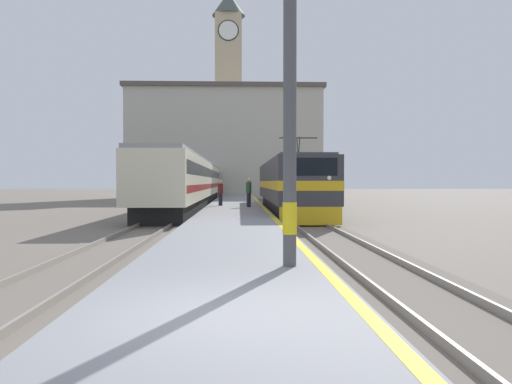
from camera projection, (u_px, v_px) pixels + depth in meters
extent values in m
plane|color=#70665B|center=(236.00, 209.00, 35.94)|extent=(200.00, 200.00, 0.00)
cube|color=gray|center=(235.00, 211.00, 30.93)|extent=(3.79, 140.00, 0.42)
cube|color=yellow|center=(263.00, 207.00, 30.99)|extent=(0.20, 140.00, 0.00)
cube|color=#70665B|center=(290.00, 214.00, 31.06)|extent=(2.83, 140.00, 0.02)
cube|color=gray|center=(278.00, 212.00, 31.03)|extent=(0.07, 140.00, 0.14)
cube|color=gray|center=(301.00, 212.00, 31.08)|extent=(0.07, 140.00, 0.14)
cube|color=#70665B|center=(179.00, 214.00, 30.82)|extent=(2.84, 140.00, 0.02)
cube|color=gray|center=(167.00, 213.00, 30.79)|extent=(0.07, 140.00, 0.14)
cube|color=gray|center=(190.00, 213.00, 30.84)|extent=(0.07, 140.00, 0.14)
cube|color=black|center=(289.00, 206.00, 31.27)|extent=(2.46, 17.43, 0.90)
cube|color=#333338|center=(289.00, 181.00, 31.24)|extent=(2.90, 18.94, 2.31)
cube|color=gold|center=(289.00, 185.00, 31.24)|extent=(2.92, 18.96, 0.44)
cube|color=gold|center=(311.00, 216.00, 21.96)|extent=(2.75, 0.30, 0.81)
cube|color=black|center=(311.00, 167.00, 21.82)|extent=(2.32, 0.12, 0.80)
sphere|color=white|center=(293.00, 178.00, 21.77)|extent=(0.20, 0.20, 0.20)
sphere|color=white|center=(329.00, 178.00, 21.82)|extent=(0.20, 0.20, 0.20)
cube|color=#4C4C51|center=(289.00, 162.00, 31.21)|extent=(2.61, 17.99, 0.12)
cylinder|color=#333333|center=(299.00, 147.00, 26.12)|extent=(0.06, 0.63, 1.03)
cylinder|color=#333333|center=(298.00, 148.00, 26.82)|extent=(0.06, 0.63, 1.03)
cube|color=#262626|center=(298.00, 138.00, 26.46)|extent=(2.03, 0.08, 0.06)
cube|color=black|center=(200.00, 198.00, 47.87)|extent=(2.46, 51.54, 0.90)
cube|color=beige|center=(200.00, 180.00, 47.83)|extent=(2.90, 53.68, 2.53)
cube|color=black|center=(200.00, 175.00, 47.82)|extent=(2.92, 52.61, 0.64)
cube|color=maroon|center=(200.00, 185.00, 47.84)|extent=(2.92, 52.61, 0.36)
cube|color=gray|center=(200.00, 166.00, 47.80)|extent=(2.67, 53.68, 0.20)
cylinder|color=#4C4C51|center=(290.00, 59.00, 9.26)|extent=(0.25, 0.25, 7.73)
cylinder|color=yellow|center=(290.00, 218.00, 9.33)|extent=(0.27, 0.27, 0.60)
cylinder|color=#23232D|center=(220.00, 200.00, 32.86)|extent=(0.26, 0.26, 0.79)
cylinder|color=maroon|center=(220.00, 189.00, 32.84)|extent=(0.34, 0.34, 0.66)
sphere|color=tan|center=(220.00, 182.00, 32.83)|extent=(0.21, 0.21, 0.21)
cylinder|color=#23232D|center=(249.00, 200.00, 31.23)|extent=(0.26, 0.26, 0.85)
cylinder|color=#234C33|center=(249.00, 188.00, 31.21)|extent=(0.34, 0.34, 0.71)
sphere|color=tan|center=(249.00, 180.00, 31.20)|extent=(0.23, 0.23, 0.23)
cube|color=tan|center=(229.00, 106.00, 71.78)|extent=(3.77, 3.77, 25.81)
cylinder|color=black|center=(228.00, 30.00, 69.66)|extent=(2.94, 0.06, 2.94)
cylinder|color=white|center=(228.00, 30.00, 69.63)|extent=(2.64, 0.10, 2.64)
cone|color=#47514C|center=(229.00, 4.00, 71.47)|extent=(4.71, 4.71, 3.39)
cube|color=#B7B2A3|center=(225.00, 145.00, 60.35)|extent=(22.95, 6.37, 12.94)
cube|color=#564C47|center=(225.00, 89.00, 60.21)|extent=(23.55, 6.97, 0.50)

